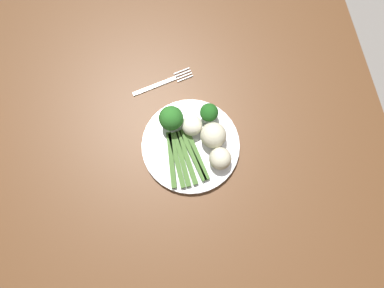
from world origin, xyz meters
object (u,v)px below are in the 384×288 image
Objects in this scene: plate at (192,145)px; cauliflower_front_left at (213,135)px; dining_table at (191,159)px; asparagus_bundle at (184,158)px; broccoli_back_right at (171,118)px; cauliflower_edge at (220,159)px; broccoli_near_center at (209,113)px; cauliflower_outer_edge at (192,125)px; fork at (163,83)px.

cauliflower_front_left is (-0.01, 0.05, 0.04)m from plate.
dining_table is 10.07× the size of asparagus_bundle.
dining_table is at bearing 127.25° from asparagus_bundle.
broccoli_back_right reaches higher than cauliflower_edge.
dining_table is 23.45× the size of cauliflower_front_left.
broccoli_back_right reaches higher than broccoli_near_center.
plate is 0.09m from broccoli_back_right.
dining_table is 0.10m from plate.
cauliflower_outer_edge is at bearing 170.26° from plate.
dining_table is 0.16m from cauliflower_edge.
cauliflower_front_left reaches higher than cauliflower_outer_edge.
cauliflower_front_left is 0.06m from cauliflower_outer_edge.
asparagus_bundle is at bearing -23.84° from cauliflower_outer_edge.
broccoli_back_right is (-0.09, -0.02, 0.04)m from asparagus_bundle.
asparagus_bundle is 0.88× the size of fork.
fork reaches higher than dining_table.
plate is at bearing 162.45° from dining_table.
cauliflower_outer_edge is 0.31× the size of fork.
cauliflower_front_left reaches higher than fork.
asparagus_bundle is 1.99× the size of broccoli_back_right.
fork is at bearing -167.84° from dining_table.
cauliflower_front_left is at bearing -174.06° from cauliflower_edge.
cauliflower_front_left reaches higher than plate.
cauliflower_front_left is 0.21m from fork.
broccoli_back_right is at bearing -88.25° from broccoli_near_center.
broccoli_near_center is 1.08× the size of cauliflower_outer_edge.
cauliflower_outer_edge is at bearing 66.56° from broccoli_back_right.
plate is 4.53× the size of cauliflower_edge.
fork is (-0.19, -0.04, 0.10)m from dining_table.
broccoli_near_center is 0.09m from broccoli_back_right.
asparagus_bundle is at bearing -64.86° from cauliflower_front_left.
asparagus_bundle is at bearing -38.43° from plate.
dining_table is 6.08× the size of plate.
plate is at bearing -84.36° from cauliflower_front_left.
broccoli_back_right is 0.13m from fork.
cauliflower_edge is (0.04, 0.06, 0.14)m from dining_table.
cauliflower_front_left is at bearing -75.05° from fork.
asparagus_bundle is at bearing -45.57° from dining_table.
cauliflower_front_left is at bearing 95.64° from plate.
cauliflower_edge is (0.12, 0.01, -0.00)m from broccoli_near_center.
cauliflower_edge is (0.05, 0.06, 0.03)m from plate.
broccoli_back_right is at bearing -177.47° from asparagus_bundle.
broccoli_near_center is at bearing 91.75° from broccoli_back_right.
dining_table is at bearing -74.76° from cauliflower_front_left.
dining_table is 0.12m from asparagus_bundle.
dining_table is 26.60× the size of broccoli_near_center.
broccoli_back_right is 1.17× the size of cauliflower_front_left.
cauliflower_front_left is 0.06m from cauliflower_edge.
cauliflower_front_left is at bearing 59.06° from broccoli_back_right.
fork is at bearing -140.78° from broccoli_near_center.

